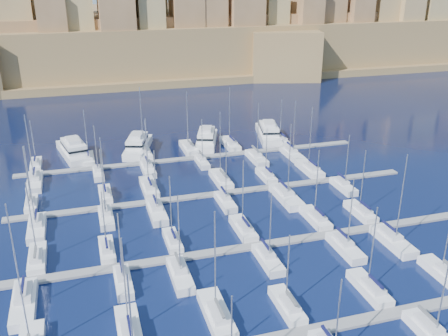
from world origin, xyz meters
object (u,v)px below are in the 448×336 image
object	(u,v)px
sailboat_4	(370,288)
motor_yacht_a	(74,150)
motor_yacht_c	(207,139)
motor_yacht_b	(138,145)
motor_yacht_d	(268,132)
sailboat_2	(217,314)

from	to	relation	value
sailboat_4	motor_yacht_a	world-z (taller)	sailboat_4
motor_yacht_c	motor_yacht_b	bearing A→B (deg)	179.48
motor_yacht_b	motor_yacht_a	bearing A→B (deg)	178.05
motor_yacht_b	motor_yacht_c	xyz separation A→B (m)	(18.13, -0.16, -0.00)
sailboat_4	motor_yacht_d	distance (m)	71.34
sailboat_2	motor_yacht_c	bearing A→B (deg)	76.35
sailboat_2	sailboat_4	world-z (taller)	sailboat_2
motor_yacht_a	sailboat_2	bearing A→B (deg)	-76.29
motor_yacht_a	motor_yacht_d	distance (m)	51.59
sailboat_2	motor_yacht_c	world-z (taller)	sailboat_2
motor_yacht_a	motor_yacht_b	size ratio (longest dim) A/B	1.07
motor_yacht_c	sailboat_4	bearing A→B (deg)	-85.20
sailboat_4	motor_yacht_d	bearing A→B (deg)	80.43
sailboat_4	motor_yacht_a	size ratio (longest dim) A/B	0.76
motor_yacht_c	motor_yacht_a	bearing A→B (deg)	178.82
motor_yacht_b	motor_yacht_d	xyz separation A→B (m)	(35.86, 0.29, -0.00)
sailboat_2	motor_yacht_b	distance (m)	69.41
motor_yacht_a	motor_yacht_d	world-z (taller)	same
motor_yacht_b	motor_yacht_c	bearing A→B (deg)	-0.52
sailboat_2	sailboat_4	bearing A→B (deg)	-1.68
motor_yacht_a	motor_yacht_c	xyz separation A→B (m)	(33.87, -0.70, 0.00)
sailboat_2	motor_yacht_d	bearing A→B (deg)	63.64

